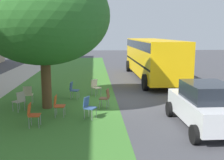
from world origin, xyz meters
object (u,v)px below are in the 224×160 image
at_px(parked_car, 205,105).
at_px(chair_2, 89,106).
at_px(chair_0, 58,104).
at_px(chair_1, 32,113).
at_px(chair_4, 73,89).
at_px(street_tree, 43,16).
at_px(chair_5, 19,100).
at_px(chair_6, 95,86).
at_px(chair_3, 28,93).
at_px(school_bus, 152,55).
at_px(chair_7, 106,97).

bearing_deg(parked_car, chair_2, 71.98).
bearing_deg(chair_0, chair_1, 147.51).
relative_size(chair_2, parked_car, 0.24).
bearing_deg(chair_4, street_tree, 147.22).
distance_m(chair_4, chair_5, 3.04).
bearing_deg(chair_0, parked_car, -107.44).
xyz_separation_m(chair_2, chair_6, (3.99, -0.29, 0.00)).
bearing_deg(chair_3, chair_4, -65.64).
height_order(chair_6, school_bus, school_bus).
relative_size(chair_0, school_bus, 0.08).
bearing_deg(school_bus, parked_car, 178.08).
xyz_separation_m(chair_6, chair_7, (-2.50, -0.45, 0.00)).
bearing_deg(chair_4, chair_6, -60.58).
distance_m(chair_4, parked_car, 6.87).
bearing_deg(chair_5, chair_7, -85.23).
xyz_separation_m(street_tree, school_bus, (7.48, -6.42, -2.32)).
bearing_deg(chair_4, chair_7, -139.33).
bearing_deg(chair_3, street_tree, -125.05).
bearing_deg(chair_1, chair_6, -25.35).
bearing_deg(chair_3, school_bus, -47.66).
distance_m(chair_0, chair_1, 1.41).
distance_m(chair_0, chair_5, 1.94).
xyz_separation_m(chair_4, parked_car, (-4.69, -5.00, 0.32)).
bearing_deg(school_bus, chair_5, 136.84).
bearing_deg(school_bus, chair_0, 146.95).
bearing_deg(street_tree, school_bus, -40.64).
xyz_separation_m(chair_2, parked_car, (-1.35, -4.15, 0.32)).
distance_m(chair_0, chair_2, 1.29).
relative_size(chair_1, chair_6, 1.00).
relative_size(chair_0, chair_5, 1.00).
bearing_deg(chair_2, school_bus, -26.14).
xyz_separation_m(street_tree, chair_1, (-2.54, 0.08, -3.56)).
distance_m(chair_2, chair_7, 1.66).
xyz_separation_m(chair_4, chair_6, (0.65, -1.15, 0.00)).
bearing_deg(chair_5, chair_4, -44.68).
bearing_deg(chair_4, chair_5, 135.32).
xyz_separation_m(chair_7, parked_car, (-2.84, -3.41, 0.32)).
height_order(chair_7, parked_car, parked_car).
relative_size(chair_3, parked_car, 0.24).
relative_size(chair_5, chair_7, 1.00).
relative_size(street_tree, chair_2, 7.06).
bearing_deg(chair_4, chair_1, 164.72).
bearing_deg(parked_car, chair_5, 70.52).
bearing_deg(chair_2, chair_1, 112.90).
relative_size(chair_0, chair_4, 1.00).
relative_size(chair_0, chair_2, 1.00).
xyz_separation_m(chair_5, chair_6, (2.81, -3.29, 0.00)).
bearing_deg(parked_car, chair_0, 72.56).
distance_m(chair_3, school_bus, 10.12).
height_order(chair_1, chair_4, same).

